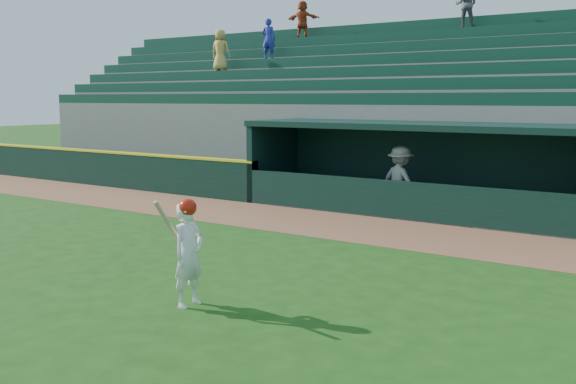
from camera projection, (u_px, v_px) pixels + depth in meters
name	position (u px, v px, depth m)	size (l,w,h in m)	color
ground	(238.00, 275.00, 11.38)	(120.00, 120.00, 0.00)	#1A4411
warning_track	(364.00, 229.00, 15.41)	(40.00, 3.00, 0.01)	brown
field_wall_left	(85.00, 168.00, 23.43)	(15.50, 0.30, 1.20)	black
wall_stripe_left	(84.00, 150.00, 23.34)	(15.50, 0.32, 0.06)	yellow
dugout_player_inside	(400.00, 181.00, 17.13)	(1.20, 0.69, 1.85)	#989893
dugout	(416.00, 162.00, 17.77)	(9.40, 2.80, 2.46)	#62625D
stands	(471.00, 120.00, 21.36)	(34.50, 6.25, 7.50)	slate
batter_at_plate	(188.00, 252.00, 9.62)	(0.45, 0.78, 1.66)	white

